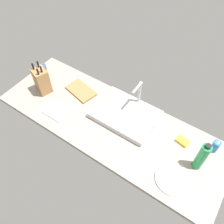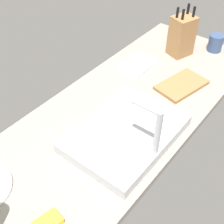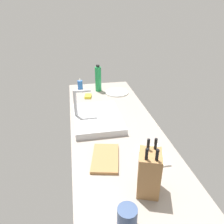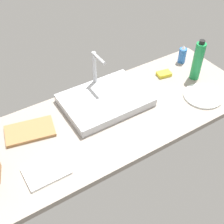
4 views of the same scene
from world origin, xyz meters
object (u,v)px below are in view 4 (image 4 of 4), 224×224
cutting_board (30,131)px  water_bottle (198,61)px  dinner_plate (203,96)px  soap_bottle (182,55)px  dish_sponge (164,74)px  sink_basin (105,100)px  faucet (96,69)px  dish_towel (46,171)px

cutting_board → water_bottle: bearing=-5.4°
dinner_plate → soap_bottle: bearing=68.0°
soap_bottle → dish_sponge: (-20.70, -6.20, -4.45)cm
sink_basin → dish_sponge: sink_basin is taller
faucet → dish_sponge: (44.89, -11.31, -13.88)cm
cutting_board → soap_bottle: bearing=4.1°
cutting_board → water_bottle: (109.12, -10.23, 11.99)cm
sink_basin → dish_towel: bearing=-150.8°
soap_bottle → water_bottle: (-5.34, -18.46, 7.24)cm
dinner_plate → dish_sponge: 30.37cm
water_bottle → sink_basin: bearing=171.9°
cutting_board → dish_sponge: size_ratio=2.87×
cutting_board → dish_sponge: (93.76, 2.04, 0.30)cm
faucet → cutting_board: (-48.87, -13.35, -14.18)cm
sink_basin → faucet: 19.51cm
soap_bottle → dish_sponge: soap_bottle is taller
sink_basin → cutting_board: sink_basin is taller
dish_towel → water_bottle: bearing=9.3°
faucet → dish_sponge: faucet is taller
cutting_board → dinner_plate: bearing=-15.5°
sink_basin → dinner_plate: bearing=-26.2°
dinner_plate → dish_sponge: bearing=101.8°
faucet → dish_towel: bearing=-140.8°
soap_bottle → water_bottle: water_bottle is taller
dinner_plate → dish_towel: size_ratio=1.16×
water_bottle → dish_sponge: size_ratio=3.03×
faucet → soap_bottle: bearing=-4.5°
dish_towel → cutting_board: bearing=84.8°
dish_sponge → dish_towel: bearing=-162.4°
dinner_plate → dish_towel: same height
water_bottle → dinner_plate: size_ratio=1.16×
dinner_plate → dish_towel: bearing=-179.5°
dish_sponge → dinner_plate: bearing=-78.2°
cutting_board → soap_bottle: size_ratio=1.97×
sink_basin → dish_sponge: 47.68cm
soap_bottle → dish_sponge: 22.06cm
sink_basin → soap_bottle: size_ratio=3.74×
dish_sponge → water_bottle: bearing=-38.6°
dinner_plate → water_bottle: bearing=62.3°
water_bottle → dish_sponge: 22.87cm
soap_bottle → dish_towel: 122.82cm
faucet → dinner_plate: (51.07, -41.04, -14.48)cm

